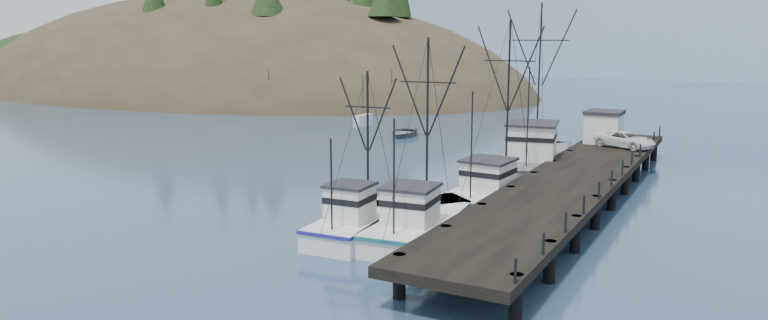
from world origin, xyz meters
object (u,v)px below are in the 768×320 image
Objects in this scene: trawler_near at (420,223)px; work_vessel at (534,160)px; trawler_far at (498,191)px; pickup_truck at (626,140)px; pier_shed at (604,127)px; pier at (572,180)px; trawler_mid at (361,222)px; motorboat at (404,136)px.

work_vessel is (0.70, 19.75, 0.41)m from trawler_near.
trawler_far is 16.39m from pickup_truck.
work_vessel is 8.24m from pier_shed.
pier_shed is 0.66× the size of pickup_truck.
trawler_near is 0.91× the size of trawler_far.
pier is 15.51m from trawler_mid.
pier is 4.90m from trawler_far.
trawler_near is at bearing -172.80° from pickup_truck.
pier_shed is at bearing 79.91° from trawler_near.
work_vessel reaches higher than pier_shed.
trawler_far reaches higher than motorboat.
pier_shed is at bearing 59.49° from work_vessel.
trawler_far reaches higher than pier_shed.
trawler_near is (-5.77, -11.31, -0.87)m from pier.
trawler_near is 3.58× the size of pier_shed.
pier is 9.06× the size of pickup_truck.
pier_shed reaches higher than pier.
pier is 9.85m from work_vessel.
trawler_far is at bearing 82.46° from trawler_near.
motorboat is (-18.92, 14.08, -1.23)m from work_vessel.
pier is 12.73m from trawler_near.
trawler_far is 3.94× the size of pier_shed.
work_vessel is (-5.06, 8.44, -0.46)m from pier.
trawler_far is at bearing -60.92° from motorboat.
motorboat is (-15.23, 35.29, -0.82)m from trawler_mid.
pier_shed is at bearing -27.20° from motorboat.
pier is at bearing -86.14° from pier_shed.
trawler_mid reaches higher than pier_shed.
trawler_near is 0.67× the size of work_vessel.
trawler_near is 1.98× the size of motorboat.
work_vessel reaches higher than pickup_truck.
pier_shed reaches higher than motorboat.
pickup_truck is at bearing -29.37° from motorboat.
motorboat is at bearing 162.50° from pier_shed.
work_vessel is (-0.57, 10.17, 0.41)m from trawler_far.
pier is at bearing -162.02° from pickup_truck.
pickup_truck is (5.61, 15.28, 1.85)m from trawler_far.
motorboat is at bearing 113.35° from trawler_mid.
trawler_far is 31.13m from motorboat.
trawler_far is at bearing 68.91° from trawler_mid.
pier_shed is (4.03, 6.84, 2.19)m from work_vessel.
pier is 2.56× the size of work_vessel.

